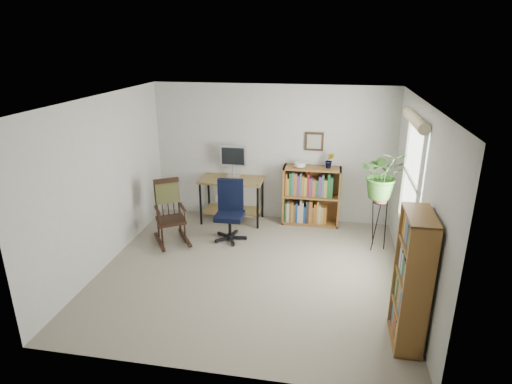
% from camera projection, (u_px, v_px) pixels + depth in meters
% --- Properties ---
extents(floor, '(4.20, 4.00, 0.00)m').
position_uv_depth(floor, '(251.00, 271.00, 6.06)').
color(floor, gray).
rests_on(floor, ground).
extents(ceiling, '(4.20, 4.00, 0.00)m').
position_uv_depth(ceiling, '(250.00, 100.00, 5.25)').
color(ceiling, silver).
rests_on(ceiling, ground).
extents(wall_back, '(4.20, 0.00, 2.40)m').
position_uv_depth(wall_back, '(272.00, 154.00, 7.51)').
color(wall_back, beige).
rests_on(wall_back, ground).
extents(wall_front, '(4.20, 0.00, 2.40)m').
position_uv_depth(wall_front, '(208.00, 266.00, 3.81)').
color(wall_front, beige).
rests_on(wall_front, ground).
extents(wall_left, '(0.00, 4.00, 2.40)m').
position_uv_depth(wall_left, '(104.00, 183.00, 6.01)').
color(wall_left, beige).
rests_on(wall_left, ground).
extents(wall_right, '(0.00, 4.00, 2.40)m').
position_uv_depth(wall_right, '(416.00, 201.00, 5.31)').
color(wall_right, beige).
rests_on(wall_right, ground).
extents(window, '(0.12, 1.20, 1.50)m').
position_uv_depth(window, '(411.00, 179.00, 5.53)').
color(window, white).
rests_on(window, wall_right).
extents(desk, '(1.10, 0.61, 0.79)m').
position_uv_depth(desk, '(232.00, 200.00, 7.62)').
color(desk, olive).
rests_on(desk, floor).
extents(monitor, '(0.46, 0.16, 0.56)m').
position_uv_depth(monitor, '(233.00, 161.00, 7.52)').
color(monitor, '#BBBABF').
rests_on(monitor, desk).
extents(keyboard, '(0.40, 0.15, 0.02)m').
position_uv_depth(keyboard, '(230.00, 180.00, 7.37)').
color(keyboard, black).
rests_on(keyboard, desk).
extents(office_chair, '(0.60, 0.60, 0.99)m').
position_uv_depth(office_chair, '(230.00, 211.00, 6.85)').
color(office_chair, black).
rests_on(office_chair, floor).
extents(rocking_chair, '(0.93, 1.05, 1.04)m').
position_uv_depth(rocking_chair, '(170.00, 212.00, 6.76)').
color(rocking_chair, black).
rests_on(rocking_chair, floor).
extents(low_bookshelf, '(0.99, 0.33, 1.04)m').
position_uv_depth(low_bookshelf, '(311.00, 196.00, 7.45)').
color(low_bookshelf, brown).
rests_on(low_bookshelf, floor).
extents(tall_bookshelf, '(0.28, 0.65, 1.49)m').
position_uv_depth(tall_bookshelf, '(412.00, 280.00, 4.43)').
color(tall_bookshelf, brown).
rests_on(tall_bookshelf, floor).
extents(plant_stand, '(0.33, 0.33, 0.91)m').
position_uv_depth(plant_stand, '(378.00, 221.00, 6.58)').
color(plant_stand, black).
rests_on(plant_stand, floor).
extents(spider_plant, '(1.69, 1.88, 1.46)m').
position_uv_depth(spider_plant, '(386.00, 151.00, 6.20)').
color(spider_plant, '#386E26').
rests_on(spider_plant, plant_stand).
extents(potted_plant_small, '(0.13, 0.24, 0.11)m').
position_uv_depth(potted_plant_small, '(329.00, 165.00, 7.22)').
color(potted_plant_small, '#386E26').
rests_on(potted_plant_small, low_bookshelf).
extents(framed_picture, '(0.32, 0.04, 0.32)m').
position_uv_depth(framed_picture, '(314.00, 142.00, 7.28)').
color(framed_picture, black).
rests_on(framed_picture, wall_back).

